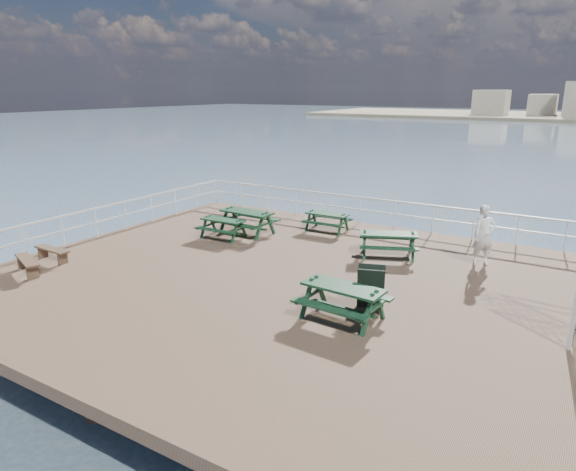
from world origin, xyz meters
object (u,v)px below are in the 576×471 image
(flat_bench_near, at_px, (52,251))
(person, at_px, (484,236))
(picnic_table_a, at_px, (327,218))
(picnic_table_c, at_px, (388,239))
(picnic_table_b, at_px, (247,217))
(picnic_table_e, at_px, (343,295))
(picnic_table_d, at_px, (223,224))
(flat_bench_far, at_px, (27,262))

(flat_bench_near, height_order, person, person)
(picnic_table_a, bearing_deg, picnic_table_c, -31.15)
(picnic_table_b, height_order, flat_bench_near, picnic_table_b)
(picnic_table_c, relative_size, person, 1.21)
(picnic_table_e, bearing_deg, picnic_table_d, 153.19)
(picnic_table_a, relative_size, flat_bench_far, 1.06)
(picnic_table_d, xyz_separation_m, flat_bench_near, (-2.96, -4.88, -0.20))
(picnic_table_e, distance_m, flat_bench_near, 9.67)
(picnic_table_d, height_order, picnic_table_e, picnic_table_e)
(picnic_table_b, relative_size, picnic_table_c, 0.92)
(picnic_table_a, relative_size, person, 0.88)
(picnic_table_b, bearing_deg, picnic_table_a, 41.46)
(picnic_table_a, distance_m, flat_bench_far, 10.26)
(picnic_table_d, distance_m, flat_bench_far, 6.49)
(picnic_table_a, xyz_separation_m, picnic_table_c, (3.10, -1.73, 0.07))
(picnic_table_a, xyz_separation_m, picnic_table_d, (-2.79, -2.79, 0.01))
(flat_bench_near, xyz_separation_m, person, (11.60, 6.66, 0.62))
(picnic_table_c, relative_size, picnic_table_e, 1.11)
(picnic_table_c, xyz_separation_m, flat_bench_near, (-8.84, -5.95, -0.26))
(flat_bench_far, relative_size, person, 0.84)
(picnic_table_e, height_order, flat_bench_near, picnic_table_e)
(picnic_table_c, height_order, picnic_table_d, picnic_table_c)
(picnic_table_c, distance_m, flat_bench_far, 10.99)
(picnic_table_a, relative_size, picnic_table_c, 0.73)
(picnic_table_d, distance_m, person, 8.84)
(flat_bench_far, xyz_separation_m, person, (11.23, 7.72, 0.60))
(picnic_table_e, bearing_deg, picnic_table_c, 102.66)
(flat_bench_far, height_order, person, person)
(person, bearing_deg, picnic_table_d, 154.06)
(flat_bench_near, bearing_deg, picnic_table_e, 8.63)
(picnic_table_d, bearing_deg, picnic_table_a, 42.88)
(flat_bench_near, bearing_deg, person, 32.91)
(picnic_table_e, relative_size, person, 1.08)
(picnic_table_c, bearing_deg, picnic_table_a, 127.01)
(picnic_table_a, distance_m, person, 5.96)
(picnic_table_c, bearing_deg, picnic_table_d, 166.47)
(picnic_table_c, bearing_deg, flat_bench_near, -169.84)
(flat_bench_near, bearing_deg, picnic_table_b, 62.75)
(picnic_table_a, relative_size, picnic_table_d, 0.98)
(picnic_table_d, relative_size, person, 0.90)
(picnic_table_c, distance_m, person, 2.88)
(picnic_table_a, height_order, picnic_table_c, picnic_table_c)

